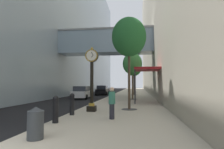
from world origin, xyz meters
The scene contains 16 objects.
ground_plane centered at (0.00, 27.00, 0.00)m, with size 110.00×110.00×0.00m, color black.
sidewalk_right centered at (3.13, 30.00, 0.07)m, with size 6.27×80.00×0.14m, color #BCB29E.
building_block_left centered at (-10.97, 29.95, 15.44)m, with size 22.11×80.00×30.99m.
building_block_right centered at (10.77, 30.00, 15.97)m, with size 9.00×80.00×31.94m.
street_clock centered at (1.21, 7.65, 2.45)m, with size 0.84×0.55×4.22m.
bollard_nearest centered at (0.43, 3.86, 0.79)m, with size 0.28×0.28×1.25m.
bollard_second centered at (0.43, 6.07, 0.79)m, with size 0.28×0.28×1.25m.
street_tree_near centered at (3.60, 8.89, 5.24)m, with size 2.44×2.44×6.54m.
street_tree_mid_near centered at (3.60, 17.68, 4.25)m, with size 2.26×2.26×5.44m.
street_tree_mid_far centered at (3.60, 26.48, 4.63)m, with size 2.56×2.56×5.98m.
street_tree_far centered at (3.60, 35.28, 5.09)m, with size 2.04×2.04×6.17m.
trash_bin centered at (0.89, 1.33, 0.68)m, with size 0.53×0.53×1.05m.
pedestrian_walking centered at (2.88, 5.14, 1.00)m, with size 0.47×0.47×1.62m.
storefront_awning centered at (5.03, 14.15, 3.28)m, with size 2.40×3.60×3.30m.
car_black_near centered at (-1.87, 27.85, 0.79)m, with size 2.08×4.04×1.63m.
car_white_mid centered at (-3.00, 19.56, 0.79)m, with size 2.17×4.47×1.61m.
Camera 1 is at (4.19, -4.50, 1.94)m, focal length 30.39 mm.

